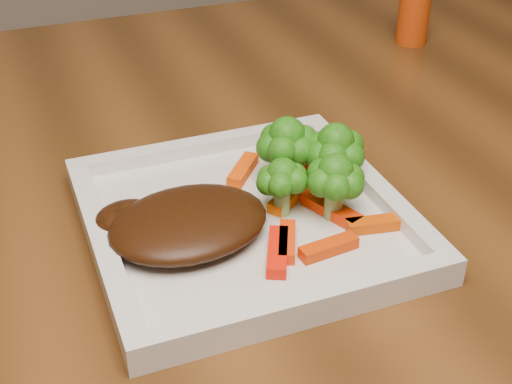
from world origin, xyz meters
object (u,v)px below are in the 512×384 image
object	(u,v)px
plate	(245,224)
spice_shaker	(414,11)
dining_table	(416,335)
steak	(188,223)

from	to	relation	value
plate	spice_shaker	world-z (taller)	spice_shaker
dining_table	steak	xyz separation A→B (m)	(-0.37, -0.15, 0.40)
dining_table	spice_shaker	distance (m)	0.47
plate	steak	xyz separation A→B (m)	(-0.05, -0.01, 0.02)
plate	steak	world-z (taller)	steak
dining_table	spice_shaker	xyz separation A→B (m)	(0.06, 0.19, 0.42)
steak	spice_shaker	bearing A→B (deg)	38.95
dining_table	plate	bearing A→B (deg)	-155.60
spice_shaker	dining_table	bearing A→B (deg)	-106.27
plate	steak	distance (m)	0.06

